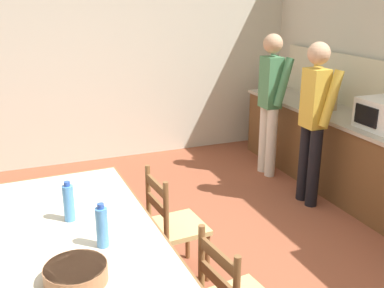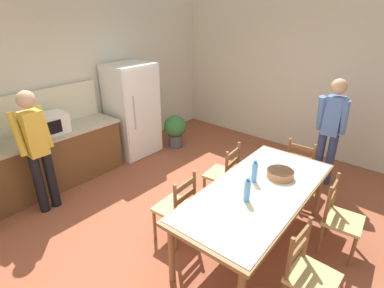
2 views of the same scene
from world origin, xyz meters
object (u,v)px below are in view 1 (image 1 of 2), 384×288
(bottle_off_centre, at_px, (102,227))
(person_at_sink, at_px, (271,98))
(serving_bowl, at_px, (76,273))
(bottle_near_centre, at_px, (69,203))
(person_at_counter, at_px, (314,116))
(chair_side_far_left, at_px, (173,226))
(dining_table, at_px, (79,251))
(paper_bag, at_px, (326,94))

(bottle_off_centre, height_order, person_at_sink, person_at_sink)
(serving_bowl, bearing_deg, bottle_near_centre, 175.55)
(person_at_counter, bearing_deg, bottle_off_centre, -150.44)
(chair_side_far_left, bearing_deg, dining_table, 119.97)
(serving_bowl, height_order, person_at_sink, person_at_sink)
(chair_side_far_left, xyz_separation_m, person_at_sink, (-1.64, 1.82, 0.53))
(dining_table, relative_size, bottle_near_centre, 8.47)
(bottle_near_centre, distance_m, person_at_counter, 2.77)
(bottle_off_centre, bearing_deg, serving_bowl, -33.53)
(bottle_off_centre, relative_size, person_at_sink, 0.16)
(bottle_near_centre, xyz_separation_m, person_at_counter, (-1.00, 2.59, 0.07))
(paper_bag, height_order, person_at_counter, person_at_counter)
(bottle_near_centre, height_order, person_at_sink, person_at_sink)
(person_at_sink, bearing_deg, chair_side_far_left, -137.98)
(serving_bowl, height_order, chair_side_far_left, chair_side_far_left)
(chair_side_far_left, bearing_deg, paper_bag, -66.14)
(bottle_near_centre, distance_m, bottle_off_centre, 0.41)
(paper_bag, distance_m, dining_table, 3.58)
(bottle_near_centre, bearing_deg, serving_bowl, -4.45)
(chair_side_far_left, relative_size, person_at_sink, 0.53)
(person_at_sink, bearing_deg, bottle_near_centre, -144.04)
(dining_table, distance_m, serving_bowl, 0.42)
(bottle_off_centre, xyz_separation_m, person_at_sink, (-2.28, 2.47, 0.07))
(serving_bowl, relative_size, person_at_sink, 0.18)
(person_at_counter, bearing_deg, dining_table, -153.59)
(paper_bag, distance_m, bottle_off_centre, 3.51)
(bottle_off_centre, distance_m, chair_side_far_left, 1.02)
(bottle_off_centre, bearing_deg, person_at_sink, 132.74)
(person_at_counter, bearing_deg, person_at_sink, 88.71)
(person_at_sink, bearing_deg, serving_bowl, -135.99)
(bottle_near_centre, distance_m, person_at_sink, 3.22)
(paper_bag, relative_size, chair_side_far_left, 0.40)
(bottle_off_centre, bearing_deg, chair_side_far_left, 134.68)
(dining_table, distance_m, chair_side_far_left, 0.98)
(paper_bag, relative_size, serving_bowl, 1.12)
(paper_bag, relative_size, person_at_counter, 0.21)
(bottle_near_centre, bearing_deg, chair_side_far_left, 107.64)
(dining_table, relative_size, chair_side_far_left, 2.51)
(chair_side_far_left, distance_m, person_at_sink, 2.51)
(person_at_sink, bearing_deg, person_at_counter, -91.29)
(dining_table, xyz_separation_m, person_at_sink, (-2.17, 2.60, 0.27))
(bottle_near_centre, relative_size, person_at_counter, 0.16)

